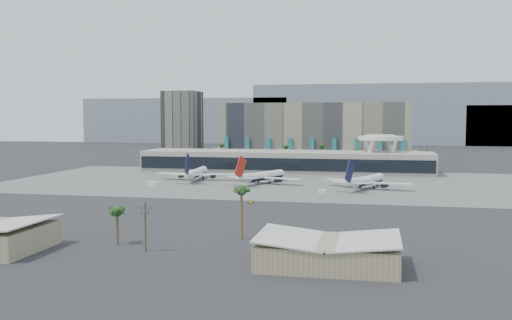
% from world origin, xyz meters
% --- Properties ---
extents(ground, '(900.00, 900.00, 0.00)m').
position_xyz_m(ground, '(0.00, 0.00, 0.00)').
color(ground, '#232326').
rests_on(ground, ground).
extents(apron_pad, '(260.00, 130.00, 0.06)m').
position_xyz_m(apron_pad, '(0.00, 55.00, 0.03)').
color(apron_pad, '#5B5B59').
rests_on(apron_pad, ground).
extents(mountain_ridge, '(680.00, 60.00, 70.00)m').
position_xyz_m(mountain_ridge, '(27.88, 470.00, 29.89)').
color(mountain_ridge, gray).
rests_on(mountain_ridge, ground).
extents(hotel, '(140.00, 30.00, 42.00)m').
position_xyz_m(hotel, '(10.00, 174.41, 16.81)').
color(hotel, tan).
rests_on(hotel, ground).
extents(office_tower, '(30.00, 30.00, 52.00)m').
position_xyz_m(office_tower, '(-95.00, 200.00, 22.94)').
color(office_tower, black).
rests_on(office_tower, ground).
extents(terminal, '(170.00, 32.50, 14.50)m').
position_xyz_m(terminal, '(0.00, 109.84, 6.52)').
color(terminal, '#B0AA9B').
rests_on(terminal, ground).
extents(saucer_structure, '(26.00, 26.00, 21.89)m').
position_xyz_m(saucer_structure, '(55.00, 116.00, 18.45)').
color(saucer_structure, white).
rests_on(saucer_structure, ground).
extents(palm_row, '(157.80, 2.80, 13.10)m').
position_xyz_m(palm_row, '(7.00, 145.00, 10.50)').
color(palm_row, brown).
rests_on(palm_row, ground).
extents(hangar_right, '(30.55, 20.60, 6.89)m').
position_xyz_m(hangar_right, '(42.00, -100.00, 2.95)').
color(hangar_right, gray).
rests_on(hangar_right, ground).
extents(utility_pole, '(3.20, 0.85, 12.00)m').
position_xyz_m(utility_pole, '(-2.00, -96.09, 7.14)').
color(utility_pole, '#4C3826').
rests_on(utility_pole, ground).
extents(airliner_left, '(42.31, 43.66, 15.07)m').
position_xyz_m(airliner_left, '(-37.22, 54.39, 3.80)').
color(airliner_left, white).
rests_on(airliner_left, ground).
extents(airliner_centre, '(38.33, 39.46, 14.60)m').
position_xyz_m(airliner_centre, '(-1.36, 47.37, 3.68)').
color(airliner_centre, white).
rests_on(airliner_centre, ground).
extents(airliner_right, '(39.20, 40.42, 14.77)m').
position_xyz_m(airliner_right, '(48.18, 36.67, 3.72)').
color(airliner_right, white).
rests_on(airliner_right, ground).
extents(service_vehicle_a, '(4.97, 3.54, 2.20)m').
position_xyz_m(service_vehicle_a, '(-50.15, 26.38, 1.10)').
color(service_vehicle_a, white).
rests_on(service_vehicle_a, ground).
extents(service_vehicle_b, '(3.53, 2.75, 1.60)m').
position_xyz_m(service_vehicle_b, '(30.07, 17.64, 0.80)').
color(service_vehicle_b, white).
rests_on(service_vehicle_b, ground).
extents(taxiway_sign, '(2.08, 0.84, 0.94)m').
position_xyz_m(taxiway_sign, '(6.35, -15.78, 0.47)').
color(taxiway_sign, black).
rests_on(taxiway_sign, ground).
extents(near_palm_a, '(6.00, 6.00, 9.90)m').
position_xyz_m(near_palm_a, '(-12.16, -89.88, 7.10)').
color(near_palm_a, brown).
rests_on(near_palm_a, ground).
extents(near_palm_b, '(6.00, 6.00, 14.48)m').
position_xyz_m(near_palm_b, '(17.36, -77.51, 11.58)').
color(near_palm_b, brown).
rests_on(near_palm_b, ground).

